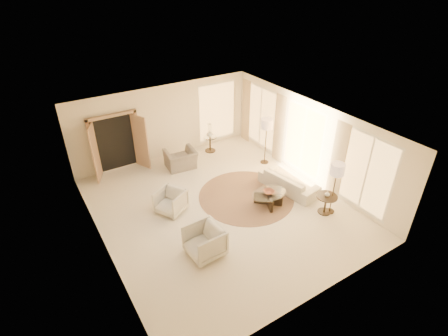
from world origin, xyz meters
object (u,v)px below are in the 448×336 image
side_table (210,142)px  floor_lamp_near (267,126)px  sofa (289,182)px  side_vase (210,134)px  accent_chair (181,156)px  coffee_table (268,197)px  end_table (326,201)px  armchair_left (171,200)px  armchair_right (204,240)px  end_vase (327,194)px  bowl (269,192)px  floor_lamp_far (337,172)px

side_table → floor_lamp_near: (1.28, -1.90, 1.13)m
sofa → side_vase: bearing=2.2°
sofa → accent_chair: bearing=26.6°
accent_chair → side_table: 1.67m
side_table → coffee_table: bearing=-93.7°
end_table → side_table: size_ratio=1.00×
end_table → floor_lamp_near: 3.58m
armchair_left → accent_chair: size_ratio=0.75×
armchair_left → end_table: bearing=28.3°
armchair_right → end_vase: armchair_right is taller
armchair_right → floor_lamp_near: (4.26, 2.98, 1.06)m
armchair_right → bowl: 2.84m
end_vase → coffee_table: bearing=134.9°
accent_chair → bowl: 3.74m
coffee_table → end_table: 1.72m
armchair_left → end_table: (3.92, -2.52, 0.01)m
armchair_left → side_table: armchair_left is taller
accent_chair → end_table: (2.52, -4.73, -0.06)m
coffee_table → side_table: size_ratio=2.18×
armchair_right → bowl: bearing=103.8°
end_table → floor_lamp_far: size_ratio=0.38×
coffee_table → floor_lamp_near: size_ratio=0.78×
sofa → coffee_table: size_ratio=1.47×
sofa → end_table: (0.12, -1.53, 0.11)m
floor_lamp_far → end_table: bearing=158.5°
end_table → floor_lamp_near: floor_lamp_near is taller
side_vase → armchair_left: bearing=-137.1°
sofa → accent_chair: size_ratio=1.90×
armchair_right → bowl: size_ratio=2.67×
side_table → end_vase: size_ratio=4.04×
sofa → floor_lamp_near: (0.44, 1.86, 1.22)m
accent_chair → end_table: bearing=123.8°
sofa → bowl: bearing=95.8°
end_table → side_table: side_table is taller
floor_lamp_near → floor_lamp_far: bearing=-92.7°
sofa → coffee_table: 1.14m
floor_lamp_near → accent_chair: bearing=154.8°
armchair_left → end_vase: size_ratio=5.11×
armchair_right → floor_lamp_far: 4.24m
bowl → floor_lamp_near: bearing=54.7°
sofa → armchair_left: bearing=65.1°
armchair_left → floor_lamp_near: size_ratio=0.45×
coffee_table → sofa: bearing=16.1°
end_table → floor_lamp_far: (0.16, -0.06, 1.02)m
coffee_table → side_vase: (0.26, 4.07, 0.49)m
accent_chair → side_table: (1.57, 0.56, -0.08)m
armchair_right → coffee_table: size_ratio=0.65×
armchair_left → accent_chair: bearing=118.5°
sofa → coffee_table: (-1.10, -0.32, -0.02)m
floor_lamp_far → armchair_left: bearing=147.7°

